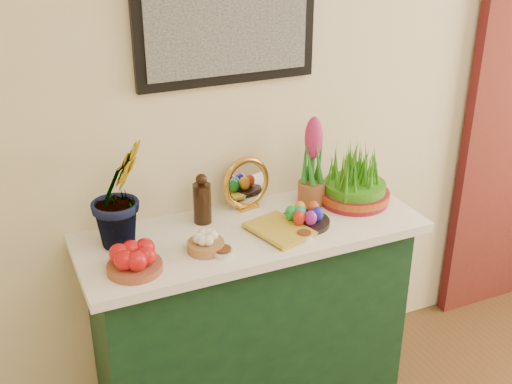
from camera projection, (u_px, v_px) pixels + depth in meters
sideboard at (251, 321)px, 2.79m from camera, size 1.30×0.45×0.85m
tablecloth at (251, 232)px, 2.60m from camera, size 1.40×0.55×0.04m
hyacinth_green at (118, 177)px, 2.37m from camera, size 0.35×0.33×0.55m
apple_bowl at (134, 260)px, 2.28m from camera, size 0.22×0.22×0.10m
garlic_basket at (206, 243)px, 2.41m from camera, size 0.15×0.15×0.08m
vinegar_cruet at (202, 201)px, 2.60m from camera, size 0.07×0.07×0.21m
mirror at (246, 184)px, 2.71m from camera, size 0.23×0.09×0.23m
book at (261, 236)px, 2.49m from camera, size 0.23×0.28×0.03m
spice_dish_left at (223, 252)px, 2.39m from camera, size 0.08×0.08×0.03m
spice_dish_right at (304, 235)px, 2.51m from camera, size 0.07×0.07×0.03m
egg_plate at (305, 217)px, 2.60m from camera, size 0.26×0.26×0.09m
hyacinth_pink at (313, 165)px, 2.72m from camera, size 0.12×0.12×0.39m
wheatgrass_sabzeh at (355, 179)px, 2.76m from camera, size 0.31×0.31×0.25m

